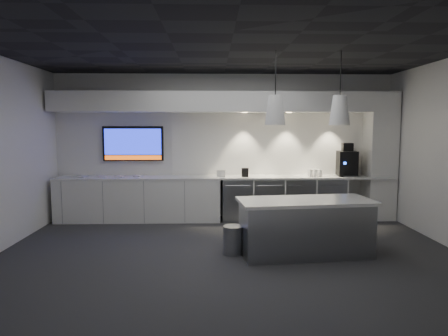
{
  "coord_description": "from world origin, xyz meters",
  "views": [
    {
      "loc": [
        -0.25,
        -5.9,
        1.92
      ],
      "look_at": [
        -0.05,
        1.1,
        1.19
      ],
      "focal_mm": 32.0,
      "sensor_mm": 36.0,
      "label": 1
    }
  ],
  "objects_px": {
    "island": "(305,227)",
    "bin": "(233,240)",
    "wall_tv": "(133,144)",
    "coffee_machine": "(347,162)"
  },
  "relations": [
    {
      "from": "bin",
      "to": "wall_tv",
      "type": "bearing_deg",
      "value": 128.15
    },
    {
      "from": "coffee_machine",
      "to": "wall_tv",
      "type": "bearing_deg",
      "value": -176.82
    },
    {
      "from": "island",
      "to": "wall_tv",
      "type": "bearing_deg",
      "value": 133.56
    },
    {
      "from": "island",
      "to": "bin",
      "type": "xyz_separation_m",
      "value": [
        -1.07,
        0.06,
        -0.21
      ]
    },
    {
      "from": "coffee_machine",
      "to": "bin",
      "type": "bearing_deg",
      "value": -131.27
    },
    {
      "from": "wall_tv",
      "to": "coffee_machine",
      "type": "relative_size",
      "value": 1.84
    },
    {
      "from": "wall_tv",
      "to": "island",
      "type": "relative_size",
      "value": 0.61
    },
    {
      "from": "island",
      "to": "coffee_machine",
      "type": "distance_m",
      "value": 2.8
    },
    {
      "from": "wall_tv",
      "to": "island",
      "type": "bearing_deg",
      "value": -40.17
    },
    {
      "from": "bin",
      "to": "coffee_machine",
      "type": "xyz_separation_m",
      "value": [
        2.46,
        2.25,
        0.96
      ]
    }
  ]
}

